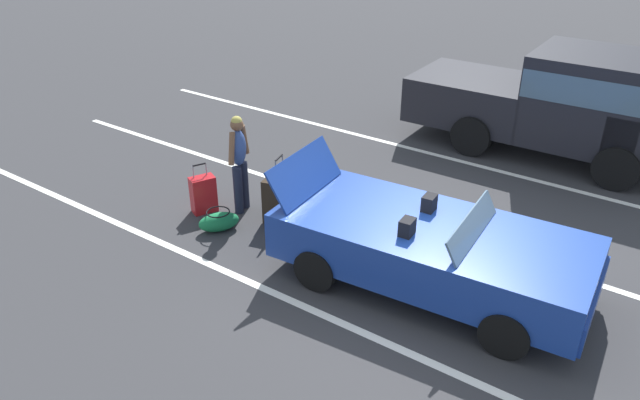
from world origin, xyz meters
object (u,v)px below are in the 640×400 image
Objects in this scene: suitcase_medium_bright at (203,194)px; duffel_bag at (219,221)px; traveler_person at (239,159)px; suitcase_large_black at (276,198)px; parked_pickup_truck_near at (561,101)px; convertible_car at (445,253)px.

duffel_bag is at bearing -1.72° from suitcase_medium_bright.
traveler_person is at bearing 101.90° from duffel_bag.
parked_pickup_truck_near reaches higher than suitcase_large_black.
convertible_car is 4.17m from suitcase_medium_bright.
duffel_bag is 0.42× the size of traveler_person.
suitcase_large_black is at bearing -120.54° from parked_pickup_truck_near.
parked_pickup_truck_near reaches higher than suitcase_medium_bright.
suitcase_medium_bright is 0.72m from duffel_bag.
parked_pickup_truck_near is at bearing 87.03° from convertible_car.
suitcase_large_black is 1.32× the size of suitcase_medium_bright.
parked_pickup_truck_near reaches higher than traveler_person.
parked_pickup_truck_near is (-0.12, 5.40, 0.51)m from convertible_car.
suitcase_medium_bright is 6.99m from parked_pickup_truck_near.
suitcase_medium_bright is at bearing 153.07° from duffel_bag.
convertible_car is 5.42m from parked_pickup_truck_near.
duffel_bag is 1.07m from traveler_person.
traveler_person is at bearing -6.13° from suitcase_large_black.
traveler_person is at bearing -125.17° from parked_pickup_truck_near.
suitcase_large_black is (-3.04, 0.25, -0.22)m from convertible_car.
convertible_car is 2.62× the size of traveler_person.
suitcase_large_black is at bearing 49.13° from suitcase_medium_bright.
convertible_car reaches higher than duffel_bag.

